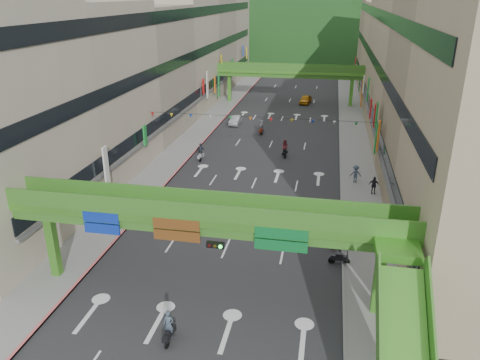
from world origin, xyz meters
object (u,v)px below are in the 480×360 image
Objects in this scene: scooter_rider_mid at (285,148)px; car_yellow at (305,100)px; pedestrian_red at (357,238)px; car_silver at (236,120)px; overpass_near at (216,230)px; scooter_rider_near at (169,328)px.

car_yellow is (0.68, 30.66, -0.41)m from scooter_rider_mid.
car_silver is at bearing 86.60° from pedestrian_red.
car_silver is (-9.00, 13.93, -0.48)m from scooter_rider_mid.
overpass_near is 6.41× the size of car_yellow.
car_silver is (-7.59, 43.69, -4.53)m from overpass_near.
pedestrian_red is (9.20, 8.67, -4.32)m from overpass_near.
scooter_rider_near reaches higher than pedestrian_red.
scooter_rider_mid is 1.25× the size of pedestrian_red.
scooter_rider_mid reaches higher than car_yellow.
overpass_near is at bearing -165.72° from pedestrian_red.
scooter_rider_mid is at bearing 87.30° from overpass_near.
scooter_rider_mid reaches higher than scooter_rider_near.
scooter_rider_near is 48.41m from car_silver.
pedestrian_red is (11.05, 13.05, -0.09)m from scooter_rider_near.
car_yellow is at bearing 60.74° from car_silver.
scooter_rider_mid reaches higher than pedestrian_red.
pedestrian_red is at bearing 43.29° from overpass_near.
overpass_near reaches higher than scooter_rider_near.
pedestrian_red is at bearing -73.96° from car_yellow.
scooter_rider_mid is 0.51× the size of car_yellow.
overpass_near is at bearing -79.37° from car_silver.
scooter_rider_near is 64.92m from car_yellow.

